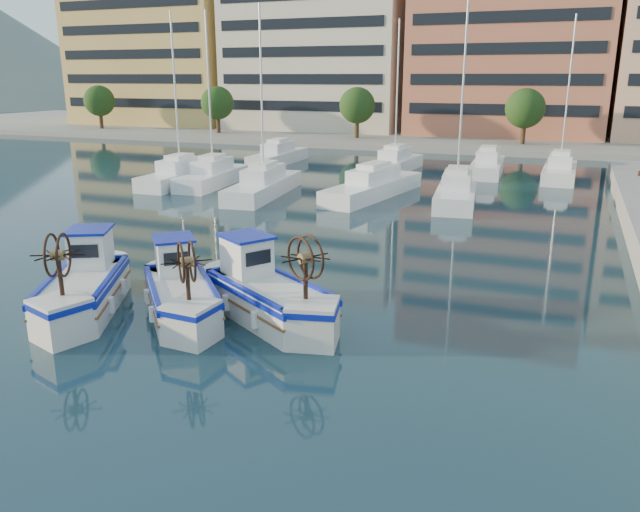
{
  "coord_description": "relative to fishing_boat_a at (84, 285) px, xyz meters",
  "views": [
    {
      "loc": [
        8.68,
        -14.61,
        7.36
      ],
      "look_at": [
        1.18,
        4.21,
        1.5
      ],
      "focal_mm": 35.0,
      "sensor_mm": 36.0,
      "label": 1
    }
  ],
  "objects": [
    {
      "name": "fishing_boat_b",
      "position": [
        3.13,
        0.81,
        -0.05
      ],
      "size": [
        4.37,
        4.6,
        2.92
      ],
      "rotation": [
        0.0,
        0.0,
        0.72
      ],
      "color": "silver",
      "rests_on": "ground"
    },
    {
      "name": "waterfront",
      "position": [
        14.75,
        64.72,
        10.24
      ],
      "size": [
        180.0,
        40.0,
        25.6
      ],
      "color": "gray",
      "rests_on": "ground"
    },
    {
      "name": "fishing_boat_a",
      "position": [
        0.0,
        0.0,
        0.0
      ],
      "size": [
        3.96,
        5.15,
        3.11
      ],
      "rotation": [
        0.0,
        0.0,
        0.47
      ],
      "color": "silver",
      "rests_on": "ground"
    },
    {
      "name": "fishing_boat_c",
      "position": [
        5.82,
        1.54,
        0.01
      ],
      "size": [
        5.13,
        4.26,
        3.13
      ],
      "rotation": [
        0.0,
        0.0,
        1.01
      ],
      "color": "silver",
      "rests_on": "ground"
    },
    {
      "name": "ground",
      "position": [
        5.51,
        -0.32,
        -0.86
      ],
      "size": [
        300.0,
        300.0,
        0.0
      ],
      "primitive_type": "plane",
      "color": "#1A3345",
      "rests_on": "ground"
    },
    {
      "name": "yacht_marina",
      "position": [
        2.42,
        27.89,
        -0.33
      ],
      "size": [
        38.84,
        23.66,
        11.5
      ],
      "color": "white",
      "rests_on": "ground"
    }
  ]
}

